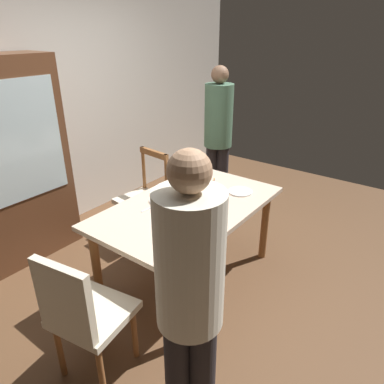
{
  "coord_description": "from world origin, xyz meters",
  "views": [
    {
      "loc": [
        -2.11,
        -1.61,
        2.1
      ],
      "look_at": [
        0.05,
        0.0,
        0.85
      ],
      "focal_mm": 33.43,
      "sensor_mm": 36.0,
      "label": 1
    }
  ],
  "objects_px": {
    "birthday_cake": "(207,191)",
    "chair_upholstered": "(82,313)",
    "china_cabinet": "(4,166)",
    "person_celebrant": "(190,296)",
    "person_guest": "(218,133)",
    "plate_near_celebrant": "(175,235)",
    "chair_spindle_back": "(144,199)",
    "plate_far_side": "(162,201)",
    "dining_table": "(188,214)",
    "plate_near_guest": "(240,191)"
  },
  "relations": [
    {
      "from": "plate_near_celebrant",
      "to": "plate_far_side",
      "type": "bearing_deg",
      "value": 50.53
    },
    {
      "from": "plate_near_guest",
      "to": "china_cabinet",
      "type": "height_order",
      "value": "china_cabinet"
    },
    {
      "from": "dining_table",
      "to": "china_cabinet",
      "type": "relative_size",
      "value": 0.85
    },
    {
      "from": "plate_near_celebrant",
      "to": "person_guest",
      "type": "bearing_deg",
      "value": 23.87
    },
    {
      "from": "plate_near_celebrant",
      "to": "person_guest",
      "type": "relative_size",
      "value": 0.13
    },
    {
      "from": "dining_table",
      "to": "chair_upholstered",
      "type": "xyz_separation_m",
      "value": [
        -1.19,
        -0.1,
        -0.13
      ]
    },
    {
      "from": "plate_near_celebrant",
      "to": "person_celebrant",
      "type": "xyz_separation_m",
      "value": [
        -0.63,
        -0.6,
        0.2
      ]
    },
    {
      "from": "person_guest",
      "to": "person_celebrant",
      "type": "bearing_deg",
      "value": -149.85
    },
    {
      "from": "birthday_cake",
      "to": "china_cabinet",
      "type": "distance_m",
      "value": 1.85
    },
    {
      "from": "dining_table",
      "to": "chair_spindle_back",
      "type": "bearing_deg",
      "value": 70.91
    },
    {
      "from": "person_celebrant",
      "to": "person_guest",
      "type": "bearing_deg",
      "value": 30.15
    },
    {
      "from": "birthday_cake",
      "to": "plate_near_guest",
      "type": "distance_m",
      "value": 0.32
    },
    {
      "from": "person_celebrant",
      "to": "china_cabinet",
      "type": "xyz_separation_m",
      "value": [
        0.36,
        2.38,
        -0.0
      ]
    },
    {
      "from": "dining_table",
      "to": "birthday_cake",
      "type": "distance_m",
      "value": 0.27
    },
    {
      "from": "chair_spindle_back",
      "to": "person_celebrant",
      "type": "xyz_separation_m",
      "value": [
        -1.35,
        -1.63,
        0.5
      ]
    },
    {
      "from": "birthday_cake",
      "to": "dining_table",
      "type": "bearing_deg",
      "value": 171.83
    },
    {
      "from": "plate_far_side",
      "to": "chair_spindle_back",
      "type": "distance_m",
      "value": 0.75
    },
    {
      "from": "person_celebrant",
      "to": "china_cabinet",
      "type": "distance_m",
      "value": 2.41
    },
    {
      "from": "plate_near_guest",
      "to": "china_cabinet",
      "type": "distance_m",
      "value": 2.15
    },
    {
      "from": "china_cabinet",
      "to": "chair_upholstered",
      "type": "bearing_deg",
      "value": -106.3
    },
    {
      "from": "person_guest",
      "to": "china_cabinet",
      "type": "distance_m",
      "value": 2.23
    },
    {
      "from": "dining_table",
      "to": "china_cabinet",
      "type": "bearing_deg",
      "value": 114.42
    },
    {
      "from": "dining_table",
      "to": "plate_far_side",
      "type": "height_order",
      "value": "plate_far_side"
    },
    {
      "from": "plate_far_side",
      "to": "plate_near_guest",
      "type": "distance_m",
      "value": 0.71
    },
    {
      "from": "chair_upholstered",
      "to": "china_cabinet",
      "type": "xyz_separation_m",
      "value": [
        0.48,
        1.66,
        0.42
      ]
    },
    {
      "from": "plate_far_side",
      "to": "china_cabinet",
      "type": "relative_size",
      "value": 0.12
    },
    {
      "from": "chair_spindle_back",
      "to": "chair_upholstered",
      "type": "relative_size",
      "value": 1.0
    },
    {
      "from": "birthday_cake",
      "to": "chair_upholstered",
      "type": "bearing_deg",
      "value": -177.26
    },
    {
      "from": "plate_near_guest",
      "to": "chair_spindle_back",
      "type": "height_order",
      "value": "chair_spindle_back"
    },
    {
      "from": "person_celebrant",
      "to": "person_guest",
      "type": "distance_m",
      "value": 2.72
    },
    {
      "from": "chair_upholstered",
      "to": "plate_far_side",
      "type": "bearing_deg",
      "value": 16.08
    },
    {
      "from": "china_cabinet",
      "to": "person_guest",
      "type": "bearing_deg",
      "value": -27.08
    },
    {
      "from": "plate_far_side",
      "to": "plate_near_guest",
      "type": "xyz_separation_m",
      "value": [
        0.56,
        -0.44,
        0.0
      ]
    },
    {
      "from": "dining_table",
      "to": "person_guest",
      "type": "distance_m",
      "value": 1.43
    },
    {
      "from": "birthday_cake",
      "to": "chair_upholstered",
      "type": "relative_size",
      "value": 0.29
    },
    {
      "from": "plate_far_side",
      "to": "plate_near_guest",
      "type": "height_order",
      "value": "same"
    },
    {
      "from": "chair_upholstered",
      "to": "person_celebrant",
      "type": "height_order",
      "value": "person_celebrant"
    },
    {
      "from": "dining_table",
      "to": "plate_near_celebrant",
      "type": "xyz_separation_m",
      "value": [
        -0.44,
        -0.22,
        0.09
      ]
    },
    {
      "from": "plate_near_celebrant",
      "to": "china_cabinet",
      "type": "distance_m",
      "value": 1.81
    },
    {
      "from": "birthday_cake",
      "to": "plate_near_celebrant",
      "type": "xyz_separation_m",
      "value": [
        -0.67,
        -0.19,
        -0.04
      ]
    },
    {
      "from": "person_celebrant",
      "to": "plate_near_celebrant",
      "type": "bearing_deg",
      "value": 43.83
    },
    {
      "from": "dining_table",
      "to": "person_guest",
      "type": "relative_size",
      "value": 0.93
    },
    {
      "from": "plate_far_side",
      "to": "chair_upholstered",
      "type": "height_order",
      "value": "chair_upholstered"
    },
    {
      "from": "birthday_cake",
      "to": "person_celebrant",
      "type": "height_order",
      "value": "person_celebrant"
    },
    {
      "from": "birthday_cake",
      "to": "chair_upholstered",
      "type": "height_order",
      "value": "chair_upholstered"
    },
    {
      "from": "chair_upholstered",
      "to": "person_celebrant",
      "type": "xyz_separation_m",
      "value": [
        0.12,
        -0.72,
        0.42
      ]
    },
    {
      "from": "birthday_cake",
      "to": "plate_near_celebrant",
      "type": "height_order",
      "value": "birthday_cake"
    },
    {
      "from": "dining_table",
      "to": "plate_near_celebrant",
      "type": "relative_size",
      "value": 7.31
    },
    {
      "from": "chair_upholstered",
      "to": "person_celebrant",
      "type": "distance_m",
      "value": 0.85
    },
    {
      "from": "plate_near_celebrant",
      "to": "plate_near_guest",
      "type": "bearing_deg",
      "value": 0.0
    }
  ]
}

